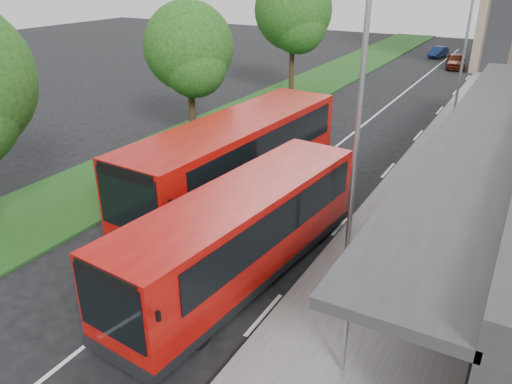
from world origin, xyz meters
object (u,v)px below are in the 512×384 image
Objects in this scene: tree_mid at (189,53)px; bollard at (463,121)px; lamp_post_far at (465,36)px; bus_second at (237,160)px; car_near at (456,61)px; tree_far at (293,16)px; bus_main at (242,233)px; car_far at (438,52)px; lamp_post_near at (356,114)px; litter_bin at (443,171)px.

tree_mid reaches higher than bollard.
lamp_post_far is 19.02m from bus_second.
car_near reaches higher than bollard.
bus_second is at bearing -106.40° from lamp_post_far.
bus_second is at bearing -104.69° from car_near.
bollard is at bearing 35.32° from tree_mid.
bus_second is at bearing -71.15° from tree_far.
car_far is at bearing 98.85° from bus_main.
lamp_post_near is 2.53× the size of car_far.
car_near reaches higher than car_far.
lamp_post_far is at bearing 105.27° from bollard.
car_far is (0.18, 39.39, -1.16)m from bus_second.
tree_mid is 2.28× the size of car_far.
lamp_post_near reaches higher than car_far.
tree_far reaches higher than tree_mid.
tree_far is 22.08m from lamp_post_near.
bus_main is 10.92m from litter_bin.
tree_mid is 0.62× the size of bus_second.
lamp_post_far is (11.13, 0.95, -0.77)m from tree_far.
car_far is at bearing 97.05° from lamp_post_near.
car_far is at bearing 103.47° from lamp_post_far.
tree_far is 2.12× the size of car_near.
bus_main reaches higher than car_near.
bus_main is 5.47m from bus_second.
lamp_post_far is at bearing 77.08° from bus_second.
litter_bin reaches higher than car_far.
lamp_post_near is at bearing -73.47° from car_far.
car_far is (-2.80, 43.97, -0.92)m from bus_main.
lamp_post_near is 41.90m from car_far.
bus_second is 11.08× the size of bollard.
lamp_post_far is at bearing -67.06° from car_far.
lamp_post_near is 0.68× the size of bus_second.
bollard is at bearing 93.34° from litter_bin.
tree_mid is at bearing -130.68° from lamp_post_far.
bus_second is at bearing 159.47° from lamp_post_near.
tree_mid is 12.03m from tree_far.
tree_mid is 17.07m from lamp_post_far.
bus_main is at bearing -76.89° from car_far.
tree_mid is at bearing -144.68° from bollard.
litter_bin is (12.77, -11.51, -4.87)m from tree_far.
bollard is (6.46, 13.77, -1.00)m from bus_second.
litter_bin is 34.50m from car_far.
bollard is (-0.48, 8.21, 0.05)m from litter_bin.
litter_bin is at bearing 77.76° from lamp_post_near.
tree_mid is at bearing 137.59° from bus_main.
bus_main is at bearing -100.73° from bollard.
bus_second is at bearing -41.00° from tree_mid.
lamp_post_far reaches higher than bollard.
bollard reaches higher than litter_bin.
lamp_post_near is 6.43m from bus_second.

